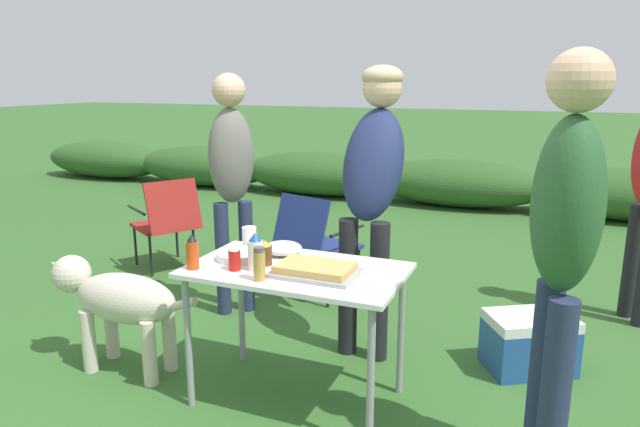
% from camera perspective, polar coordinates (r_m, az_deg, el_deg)
% --- Properties ---
extents(ground_plane, '(60.00, 60.00, 0.00)m').
position_cam_1_polar(ground_plane, '(3.23, -2.27, -17.97)').
color(ground_plane, '#336028').
extents(shrub_hedge, '(14.40, 0.90, 0.63)m').
position_cam_1_polar(shrub_hedge, '(7.87, 13.56, 2.99)').
color(shrub_hedge, '#2D5623').
rests_on(shrub_hedge, ground).
extents(folding_table, '(1.10, 0.64, 0.74)m').
position_cam_1_polar(folding_table, '(2.94, -2.39, -6.88)').
color(folding_table, white).
rests_on(folding_table, ground).
extents(food_tray, '(0.41, 0.27, 0.06)m').
position_cam_1_polar(food_tray, '(2.81, -0.48, -5.65)').
color(food_tray, '#9E9EA3').
rests_on(food_tray, folding_table).
extents(plate_stack, '(0.23, 0.23, 0.04)m').
position_cam_1_polar(plate_stack, '(3.07, -8.13, -4.19)').
color(plate_stack, white).
rests_on(plate_stack, folding_table).
extents(mixing_bowl, '(0.21, 0.21, 0.07)m').
position_cam_1_polar(mixing_bowl, '(3.14, -3.76, -3.47)').
color(mixing_bowl, silver).
rests_on(mixing_bowl, folding_table).
extents(paper_cup_stack, '(0.08, 0.08, 0.13)m').
position_cam_1_polar(paper_cup_stack, '(3.23, -7.07, -2.47)').
color(paper_cup_stack, white).
rests_on(paper_cup_stack, folding_table).
extents(hot_sauce_bottle, '(0.06, 0.06, 0.18)m').
position_cam_1_polar(hot_sauce_bottle, '(2.95, -12.65, -3.82)').
color(hot_sauce_bottle, '#CC4214').
rests_on(hot_sauce_bottle, folding_table).
extents(beer_bottle, '(0.07, 0.07, 0.13)m').
position_cam_1_polar(beer_bottle, '(2.96, -5.50, -3.96)').
color(beer_bottle, brown).
rests_on(beer_bottle, folding_table).
extents(ketchup_bottle, '(0.06, 0.06, 0.13)m').
position_cam_1_polar(ketchup_bottle, '(2.90, -8.55, -4.42)').
color(ketchup_bottle, red).
rests_on(ketchup_bottle, folding_table).
extents(spice_jar, '(0.06, 0.06, 0.17)m').
position_cam_1_polar(spice_jar, '(2.73, -6.10, -5.07)').
color(spice_jar, '#B2893D').
rests_on(spice_jar, folding_table).
extents(mayo_bottle, '(0.08, 0.08, 0.19)m').
position_cam_1_polar(mayo_bottle, '(2.88, -6.48, -3.88)').
color(mayo_bottle, silver).
rests_on(mayo_bottle, folding_table).
extents(standing_person_in_olive_jacket, '(0.39, 0.52, 1.76)m').
position_cam_1_polar(standing_person_in_olive_jacket, '(3.44, 5.31, 3.90)').
color(standing_person_in_olive_jacket, black).
rests_on(standing_person_in_olive_jacket, ground).
extents(standing_person_in_red_jacket, '(0.34, 0.42, 1.79)m').
position_cam_1_polar(standing_person_in_red_jacket, '(2.41, 23.23, -1.88)').
color(standing_person_in_red_jacket, '#232D4C').
rests_on(standing_person_in_red_jacket, ground).
extents(standing_person_in_dark_puffer, '(0.39, 0.39, 1.72)m').
position_cam_1_polar(standing_person_in_dark_puffer, '(4.04, -8.84, 4.39)').
color(standing_person_in_dark_puffer, '#232D4C').
rests_on(standing_person_in_dark_puffer, ground).
extents(dog, '(1.03, 0.31, 0.66)m').
position_cam_1_polar(dog, '(3.54, -19.65, -8.09)').
color(dog, beige).
rests_on(dog, ground).
extents(camp_chair_green_behind_table, '(0.61, 0.70, 0.83)m').
position_cam_1_polar(camp_chair_green_behind_table, '(4.38, -0.54, -2.70)').
color(camp_chair_green_behind_table, navy).
rests_on(camp_chair_green_behind_table, ground).
extents(camp_chair_near_hedge, '(0.74, 0.70, 0.83)m').
position_cam_1_polar(camp_chair_near_hedge, '(5.22, -15.05, -0.54)').
color(camp_chair_near_hedge, maroon).
rests_on(camp_chair_near_hedge, ground).
extents(cooler_box, '(0.58, 0.52, 0.34)m').
position_cam_1_polar(cooler_box, '(3.64, 20.17, -12.01)').
color(cooler_box, '#234C93').
rests_on(cooler_box, ground).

